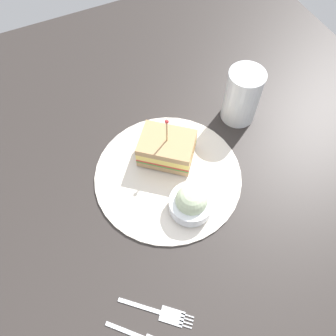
{
  "coord_description": "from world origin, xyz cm",
  "views": [
    {
      "loc": [
        -28.36,
        13.41,
        55.44
      ],
      "look_at": [
        0.0,
        0.0,
        2.87
      ],
      "focal_mm": 36.98,
      "sensor_mm": 36.0,
      "label": 1
    }
  ],
  "objects_px": {
    "coleslaw_bowl": "(191,202)",
    "fork": "(164,314)",
    "plate": "(168,175)",
    "sandwich_half_center": "(167,148)",
    "drink_glass": "(242,98)"
  },
  "relations": [
    {
      "from": "coleslaw_bowl",
      "to": "fork",
      "type": "bearing_deg",
      "value": 139.76
    },
    {
      "from": "plate",
      "to": "fork",
      "type": "bearing_deg",
      "value": 153.11
    },
    {
      "from": "sandwich_half_center",
      "to": "coleslaw_bowl",
      "type": "bearing_deg",
      "value": 175.84
    },
    {
      "from": "sandwich_half_center",
      "to": "drink_glass",
      "type": "xyz_separation_m",
      "value": [
        0.03,
        -0.17,
        0.02
      ]
    },
    {
      "from": "sandwich_half_center",
      "to": "drink_glass",
      "type": "height_order",
      "value": "same"
    },
    {
      "from": "plate",
      "to": "sandwich_half_center",
      "type": "xyz_separation_m",
      "value": [
        0.04,
        -0.01,
        0.03
      ]
    },
    {
      "from": "sandwich_half_center",
      "to": "plate",
      "type": "bearing_deg",
      "value": 157.74
    },
    {
      "from": "sandwich_half_center",
      "to": "drink_glass",
      "type": "distance_m",
      "value": 0.18
    },
    {
      "from": "coleslaw_bowl",
      "to": "plate",
      "type": "bearing_deg",
      "value": 5.02
    },
    {
      "from": "sandwich_half_center",
      "to": "coleslaw_bowl",
      "type": "height_order",
      "value": "sandwich_half_center"
    },
    {
      "from": "coleslaw_bowl",
      "to": "drink_glass",
      "type": "xyz_separation_m",
      "value": [
        0.15,
        -0.18,
        0.02
      ]
    },
    {
      "from": "coleslaw_bowl",
      "to": "sandwich_half_center",
      "type": "bearing_deg",
      "value": -4.16
    },
    {
      "from": "plate",
      "to": "fork",
      "type": "height_order",
      "value": "plate"
    },
    {
      "from": "plate",
      "to": "sandwich_half_center",
      "type": "distance_m",
      "value": 0.05
    },
    {
      "from": "plate",
      "to": "sandwich_half_center",
      "type": "height_order",
      "value": "sandwich_half_center"
    }
  ]
}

